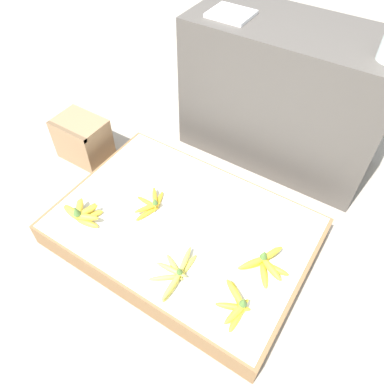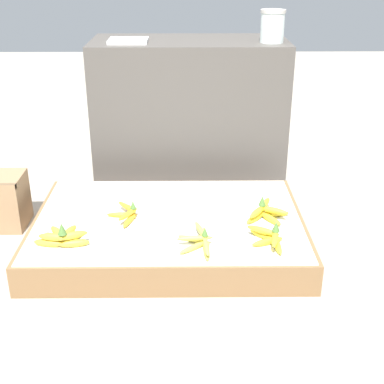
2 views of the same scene
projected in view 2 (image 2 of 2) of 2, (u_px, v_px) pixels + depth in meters
ground_plane at (169, 244)px, 2.45m from camera, size 10.00×10.00×0.00m
display_platform at (169, 230)px, 2.42m from camera, size 1.20×0.83×0.14m
back_vendor_table at (189, 110)px, 3.07m from camera, size 1.07×0.49×0.78m
banana_bunch_front_left at (63, 237)px, 2.16m from camera, size 0.23×0.14×0.11m
banana_bunch_front_midright at (200, 241)px, 2.15m from camera, size 0.15×0.28×0.08m
banana_bunch_front_right at (270, 237)px, 2.16m from camera, size 0.15×0.20×0.10m
banana_bunch_middle_midleft at (128, 213)px, 2.37m from camera, size 0.14×0.22×0.08m
banana_bunch_middle_right at (265, 211)px, 2.37m from camera, size 0.21×0.22×0.10m
glass_jar at (272, 26)px, 2.79m from camera, size 0.13×0.13×0.17m
foam_tray_white at (128, 41)px, 2.82m from camera, size 0.20×0.18×0.02m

